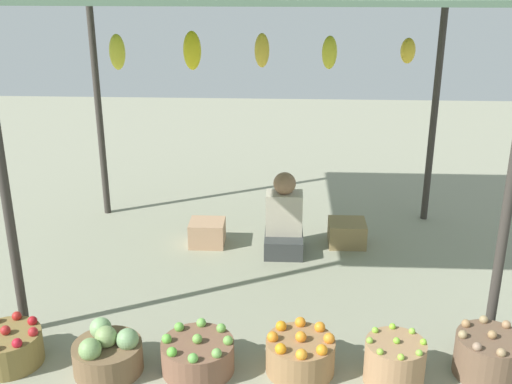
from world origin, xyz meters
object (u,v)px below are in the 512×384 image
at_px(wooden_crate_stacked_rear, 207,233).
at_px(basket_oranges, 300,354).
at_px(wooden_crate_near_vendor, 347,233).
at_px(basket_cabbages, 108,353).
at_px(basket_green_apples, 198,355).
at_px(basket_limes, 395,362).
at_px(basket_red_apples, 8,347).
at_px(vendor_person, 284,222).
at_px(basket_potatoes, 489,355).

bearing_deg(wooden_crate_stacked_rear, basket_oranges, -65.98).
height_order(wooden_crate_near_vendor, wooden_crate_stacked_rear, wooden_crate_stacked_rear).
distance_m(basket_cabbages, basket_green_apples, 0.61).
bearing_deg(basket_limes, basket_red_apples, 178.21).
xyz_separation_m(vendor_person, basket_potatoes, (1.39, -1.83, -0.15)).
xyz_separation_m(basket_green_apples, basket_potatoes, (1.96, 0.05, 0.03)).
relative_size(basket_cabbages, basket_oranges, 1.00).
distance_m(basket_red_apples, basket_cabbages, 0.71).
height_order(basket_cabbages, basket_oranges, basket_cabbages).
bearing_deg(basket_red_apples, basket_limes, -1.79).
xyz_separation_m(basket_red_apples, wooden_crate_stacked_rear, (1.14, 1.96, -0.00)).
relative_size(basket_red_apples, basket_potatoes, 1.02).
relative_size(basket_limes, wooden_crate_stacked_rear, 1.18).
relative_size(basket_cabbages, wooden_crate_stacked_rear, 1.40).
height_order(basket_limes, basket_potatoes, same).
bearing_deg(basket_oranges, basket_cabbages, -177.14).
distance_m(vendor_person, basket_limes, 2.08).
height_order(basket_limes, wooden_crate_stacked_rear, basket_limes).
height_order(basket_potatoes, wooden_crate_stacked_rear, basket_potatoes).
height_order(basket_cabbages, wooden_crate_near_vendor, basket_cabbages).
height_order(vendor_person, basket_red_apples, vendor_person).
distance_m(basket_cabbages, basket_potatoes, 2.57).
bearing_deg(basket_green_apples, basket_oranges, 2.22).
xyz_separation_m(basket_oranges, basket_potatoes, (1.26, 0.02, 0.02)).
xyz_separation_m(basket_oranges, wooden_crate_stacked_rear, (-0.87, 1.95, -0.01)).
xyz_separation_m(basket_green_apples, basket_oranges, (0.69, 0.03, 0.01)).
distance_m(vendor_person, basket_oranges, 1.86).
bearing_deg(basket_oranges, basket_green_apples, -177.78).
height_order(basket_green_apples, wooden_crate_stacked_rear, basket_green_apples).
relative_size(basket_oranges, wooden_crate_stacked_rear, 1.39).
xyz_separation_m(basket_limes, basket_potatoes, (0.64, 0.11, -0.00)).
bearing_deg(basket_potatoes, vendor_person, 127.18).
relative_size(basket_red_apples, wooden_crate_stacked_rear, 1.38).
relative_size(vendor_person, wooden_crate_stacked_rear, 2.32).
bearing_deg(basket_red_apples, wooden_crate_stacked_rear, 59.73).
bearing_deg(vendor_person, wooden_crate_stacked_rear, 172.16).
bearing_deg(wooden_crate_stacked_rear, basket_green_apples, -84.93).
xyz_separation_m(basket_limes, wooden_crate_stacked_rear, (-1.49, 2.04, -0.03)).
distance_m(vendor_person, basket_potatoes, 2.30).
relative_size(basket_red_apples, wooden_crate_near_vendor, 1.30).
distance_m(basket_limes, wooden_crate_stacked_rear, 2.53).
bearing_deg(basket_potatoes, basket_oranges, -179.10).
bearing_deg(vendor_person, basket_oranges, -86.11).
distance_m(basket_cabbages, wooden_crate_near_vendor, 2.75).
bearing_deg(basket_cabbages, basket_red_apples, 175.48).
height_order(basket_green_apples, basket_oranges, basket_oranges).
height_order(vendor_person, basket_limes, vendor_person).
height_order(basket_green_apples, basket_limes, basket_limes).
xyz_separation_m(basket_green_apples, basket_limes, (1.31, -0.06, 0.04)).
bearing_deg(basket_green_apples, basket_cabbages, -176.41).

